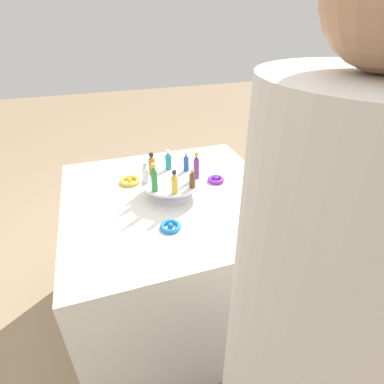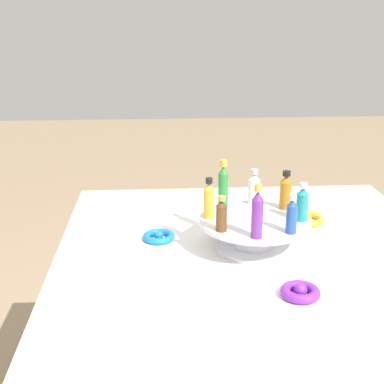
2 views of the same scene
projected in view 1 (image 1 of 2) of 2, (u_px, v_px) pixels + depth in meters
ground_plane at (177, 303)px, 1.88m from camera, size 12.00×12.00×0.00m
party_table at (175, 256)px, 1.67m from camera, size 1.04×1.04×0.80m
display_stand at (172, 186)px, 1.44m from camera, size 0.29×0.29×0.08m
bottle_clear at (145, 174)px, 1.38m from camera, size 0.03×0.03×0.10m
bottle_green at (154, 179)px, 1.31m from camera, size 0.03×0.03×0.13m
bottle_gold at (175, 183)px, 1.30m from camera, size 0.03×0.03×0.11m
bottle_brown at (192, 179)px, 1.34m from camera, size 0.03×0.03×0.09m
bottle_purple at (196, 166)px, 1.41m from camera, size 0.03×0.03×0.13m
bottle_blue at (186, 162)px, 1.48m from camera, size 0.03×0.03×0.10m
bottle_teal at (168, 160)px, 1.50m from camera, size 0.03×0.03×0.10m
bottle_amber at (152, 164)px, 1.46m from camera, size 0.03×0.03×0.11m
ribbon_bow_blue at (170, 226)px, 1.24m from camera, size 0.09×0.09×0.03m
ribbon_bow_purple at (216, 180)px, 1.58m from camera, size 0.09×0.09×0.03m
ribbon_bow_gold at (130, 181)px, 1.57m from camera, size 0.11×0.11×0.03m
person_figure at (286, 382)px, 0.68m from camera, size 0.29×0.29×1.68m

